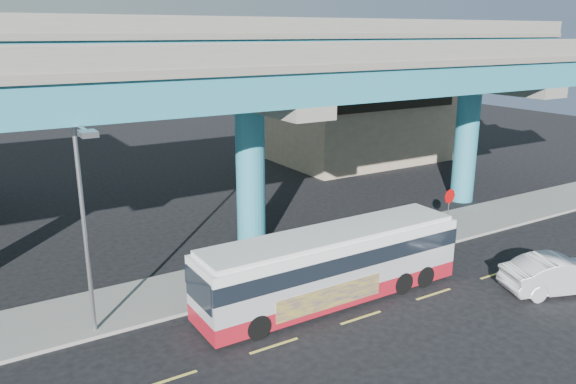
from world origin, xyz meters
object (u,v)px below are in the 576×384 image
transit_bus (332,263)px  stop_sign (449,202)px  street_lamp (85,201)px  sedan (559,274)px

transit_bus → stop_sign: transit_bus is taller
transit_bus → street_lamp: bearing=168.4°
sedan → stop_sign: stop_sign is taller
sedan → street_lamp: bearing=90.4°
sedan → stop_sign: (0.68, 7.10, 1.31)m
sedan → street_lamp: 19.75m
sedan → transit_bus: bearing=82.7°
street_lamp → stop_sign: street_lamp is taller
sedan → street_lamp: size_ratio=0.65×
transit_bus → street_lamp: (-9.22, 1.83, 3.69)m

